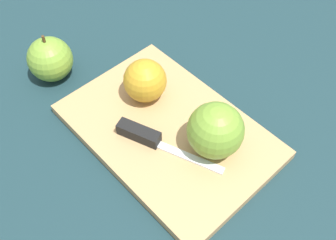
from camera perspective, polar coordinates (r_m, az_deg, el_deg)
ground_plane at (r=0.63m, az=0.00°, el=-2.07°), size 4.00×4.00×0.00m
cutting_board at (r=0.62m, az=0.00°, el=-1.61°), size 0.34×0.24×0.02m
apple_half_left at (r=0.63m, az=-3.38°, el=5.72°), size 0.07×0.07×0.07m
apple_half_right at (r=0.56m, az=6.88°, el=-1.48°), size 0.08×0.08×0.08m
knife at (r=0.59m, az=-3.40°, el=-2.33°), size 0.16×0.08×0.02m
apple_slice at (r=0.63m, az=6.34°, el=0.60°), size 0.05×0.05×0.00m
apple_whole at (r=0.71m, az=-16.73°, el=8.45°), size 0.08×0.08×0.09m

